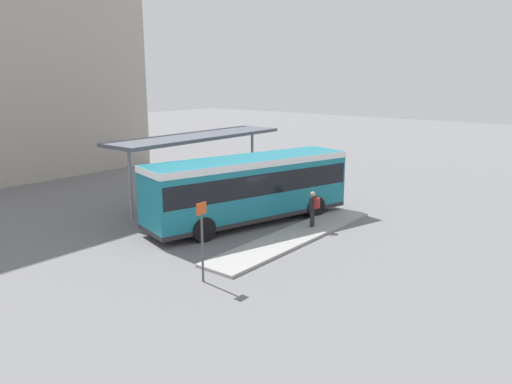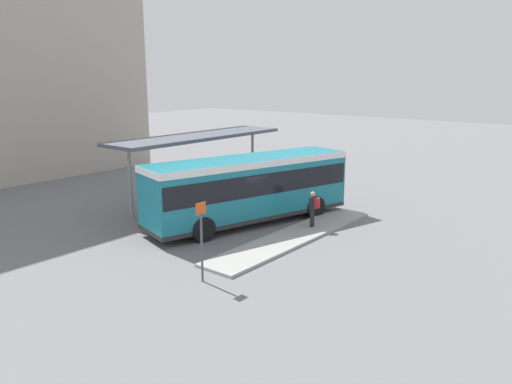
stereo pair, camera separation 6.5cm
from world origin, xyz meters
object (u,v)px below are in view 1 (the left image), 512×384
Objects in this scene: city_bus at (249,185)px; bicycle_red at (298,183)px; bicycle_black at (291,181)px; potted_planter_near_shelter at (229,194)px; pedestrian_waiting at (313,207)px; potted_planter_far_side at (171,211)px; platform_sign at (202,238)px.

city_bus reaches higher than bicycle_red.
bicycle_black is 6.12m from potted_planter_near_shelter.
pedestrian_waiting is at bearing -54.67° from city_bus.
city_bus is 8.36m from bicycle_black.
bicycle_black is at bearing 1.57° from potted_planter_near_shelter.
bicycle_red is at bearing -1.66° from potted_planter_far_side.
bicycle_red is 14.83m from platform_sign.
city_bus is at bearing 4.08° from pedestrian_waiting.
bicycle_red is at bearing 32.24° from city_bus.
pedestrian_waiting is 1.18× the size of potted_planter_far_side.
platform_sign is at bearing 113.62° from bicycle_black.
city_bus is at bearing 110.85° from bicycle_black.
potted_planter_far_side reaches higher than potted_planter_near_shelter.
platform_sign is at bearing -61.67° from bicycle_red.
city_bus is 3.75× the size of platform_sign.
platform_sign is (-6.39, -3.21, -0.29)m from city_bus.
bicycle_black is 1.22× the size of potted_planter_near_shelter.
potted_planter_near_shelter is at bearing -88.49° from bicycle_red.
pedestrian_waiting reaches higher than potted_planter_near_shelter.
pedestrian_waiting is 5.71m from potted_planter_near_shelter.
bicycle_black is (6.65, 5.84, -0.71)m from pedestrian_waiting.
potted_planter_far_side is (-2.72, 2.50, -1.11)m from city_bus.
city_bus is at bearing -42.59° from potted_planter_far_side.
city_bus is at bearing 26.67° from platform_sign.
bicycle_black is at bearing 36.35° from city_bus.
platform_sign is at bearing -122.76° from potted_planter_far_side.
bicycle_red is 10.10m from potted_planter_far_side.
pedestrian_waiting is (1.05, -2.92, -0.78)m from city_bus.
pedestrian_waiting reaches higher than bicycle_red.
potted_planter_far_side is 6.83m from platform_sign.
potted_planter_near_shelter is at bearing 91.69° from bicycle_black.
pedestrian_waiting is at bearing -44.12° from bicycle_red.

